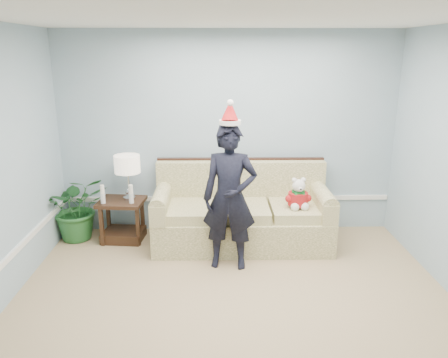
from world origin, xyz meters
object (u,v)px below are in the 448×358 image
sofa (242,215)px  side_table (123,224)px  table_lamp (127,166)px  houseplant (77,207)px  teddy_bear (298,197)px  man (230,198)px

sofa → side_table: sofa is taller
side_table → table_lamp: 0.80m
sofa → houseplant: (-2.17, 0.16, 0.07)m
side_table → teddy_bear: 2.32m
teddy_bear → man: bearing=-157.8°
houseplant → teddy_bear: (2.85, -0.39, 0.25)m
sofa → table_lamp: table_lamp is taller
teddy_bear → sofa: bearing=157.3°
table_lamp → man: size_ratio=0.35×
side_table → man: man is taller
man → teddy_bear: (0.86, 0.43, -0.15)m
side_table → man: 1.70m
table_lamp → man: 1.53m
table_lamp → teddy_bear: (2.15, -0.37, -0.31)m
side_table → houseplant: (-0.60, 0.06, 0.22)m
side_table → houseplant: houseplant is taller
houseplant → man: size_ratio=0.52×
sofa → teddy_bear: 0.79m
houseplant → table_lamp: bearing=-1.4°
man → teddy_bear: size_ratio=4.24×
houseplant → teddy_bear: teddy_bear is taller
man → teddy_bear: 0.97m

